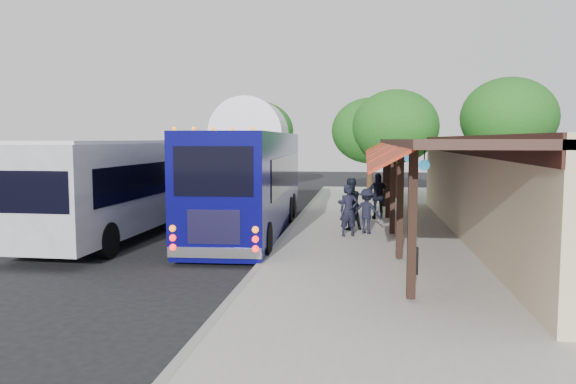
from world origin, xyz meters
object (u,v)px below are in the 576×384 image
at_px(city_bus, 130,182).
at_px(ped_b, 350,204).
at_px(ped_a, 349,211).
at_px(ped_c, 378,196).
at_px(ped_d, 367,211).
at_px(sign_board, 414,261).
at_px(coach_bus, 250,175).

height_order(city_bus, ped_b, city_bus).
bearing_deg(ped_a, ped_c, 57.44).
distance_m(ped_a, ped_d, 0.89).
relative_size(city_bus, ped_b, 6.72).
xyz_separation_m(ped_a, sign_board, (1.59, -7.16, -0.16)).
bearing_deg(ped_a, ped_b, 71.66).
bearing_deg(ped_b, ped_a, 66.44).
height_order(city_bus, ped_c, city_bus).
height_order(ped_c, sign_board, ped_c).
distance_m(ped_a, ped_b, 1.41).
bearing_deg(ped_c, ped_a, 66.03).
xyz_separation_m(ped_b, ped_c, (1.11, 2.95, 0.01)).
distance_m(ped_a, sign_board, 7.34).
bearing_deg(coach_bus, ped_a, -23.19).
height_order(ped_a, ped_d, ped_a).
xyz_separation_m(coach_bus, sign_board, (5.32, -8.58, -1.27)).
bearing_deg(city_bus, ped_a, -3.28).
xyz_separation_m(coach_bus, ped_c, (4.85, 2.94, -1.03)).
relative_size(ped_c, sign_board, 1.80).
height_order(ped_b, sign_board, ped_b).
distance_m(coach_bus, city_bus, 4.50).
bearing_deg(ped_c, city_bus, 12.60).
height_order(city_bus, sign_board, city_bus).
bearing_deg(city_bus, ped_c, 22.99).
bearing_deg(coach_bus, ped_b, -2.54).
distance_m(coach_bus, ped_b, 3.88).
distance_m(city_bus, sign_board, 12.49).
bearing_deg(ped_c, ped_b, 59.75).
bearing_deg(ped_c, coach_bus, 21.67).
xyz_separation_m(ped_b, sign_board, (1.59, -8.57, -0.23)).
xyz_separation_m(coach_bus, ped_b, (3.74, -0.01, -1.04)).
distance_m(ped_b, ped_d, 1.00).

